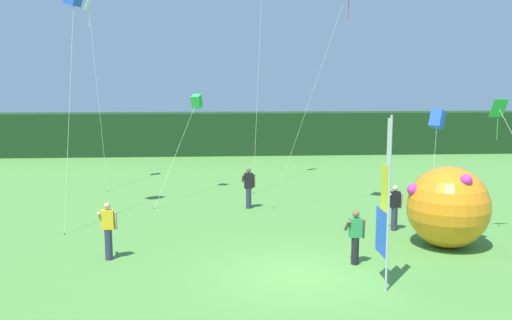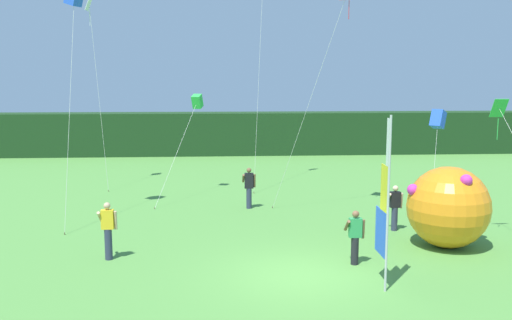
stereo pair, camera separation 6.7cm
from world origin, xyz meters
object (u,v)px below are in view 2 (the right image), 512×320
object	(u,v)px
person_far_left	(249,187)
person_far_right	(108,229)
person_mid_field	(355,236)
kite_blue_box_5	(438,119)
inflatable_balloon	(448,207)
person_near_banner	(395,207)
banner_flag	(384,206)
kite_white_diamond_6	(90,17)
kite_green_box_2	(197,102)
kite_green_diamond_4	(503,118)

from	to	relation	value
person_far_left	person_far_right	size ratio (longest dim) A/B	0.98
person_mid_field	kite_blue_box_5	xyz separation A→B (m)	(5.96, 9.19, 2.68)
person_mid_field	inflatable_balloon	distance (m)	3.68
person_near_banner	inflatable_balloon	bearing A→B (deg)	-62.24
person_far_right	inflatable_balloon	size ratio (longest dim) A/B	0.64
person_near_banner	kite_blue_box_5	bearing A→B (deg)	57.03
banner_flag	kite_white_diamond_6	bearing A→B (deg)	125.95
kite_white_diamond_6	person_mid_field	bearing A→B (deg)	-51.02
person_far_left	kite_white_diamond_6	world-z (taller)	kite_white_diamond_6
banner_flag	kite_blue_box_5	distance (m)	12.45
person_near_banner	person_far_left	world-z (taller)	person_far_left
inflatable_balloon	kite_green_box_2	xyz separation A→B (m)	(-8.24, 9.38, 2.96)
person_far_right	kite_green_diamond_4	world-z (taller)	kite_green_diamond_4
person_far_left	kite_blue_box_5	xyz separation A→B (m)	(8.64, 1.95, 2.61)
banner_flag	inflatable_balloon	distance (m)	4.56
person_near_banner	person_far_left	distance (m)	6.20
person_far_left	kite_green_diamond_4	world-z (taller)	kite_green_diamond_4
person_far_right	inflatable_balloon	xyz separation A→B (m)	(10.52, 0.58, 0.38)
banner_flag	person_far_left	xyz separation A→B (m)	(-2.95, 9.04, -1.22)
person_far_left	kite_green_box_2	bearing A→B (deg)	121.60
kite_green_box_2	inflatable_balloon	bearing A→B (deg)	-48.68
person_mid_field	inflatable_balloon	xyz separation A→B (m)	(3.34, 1.48, 0.46)
person_mid_field	person_far_left	size ratio (longest dim) A/B	0.93
person_mid_field	inflatable_balloon	world-z (taller)	inflatable_balloon
person_mid_field	kite_white_diamond_6	world-z (taller)	kite_white_diamond_6
kite_green_box_2	kite_white_diamond_6	distance (m)	6.59
kite_green_box_2	kite_white_diamond_6	world-z (taller)	kite_white_diamond_6
kite_green_box_2	person_mid_field	bearing A→B (deg)	-65.69
inflatable_balloon	kite_blue_box_5	xyz separation A→B (m)	(2.62, 7.71, 2.22)
inflatable_balloon	kite_green_box_2	size ratio (longest dim) A/B	0.58
kite_green_box_2	kite_green_diamond_4	size ratio (longest dim) A/B	0.99
person_far_right	kite_white_diamond_6	bearing A→B (deg)	103.67
person_far_left	kite_white_diamond_6	distance (m)	11.50
kite_white_diamond_6	inflatable_balloon	bearing A→B (deg)	-39.15
inflatable_balloon	person_far_left	bearing A→B (deg)	136.26
person_far_left	kite_green_diamond_4	size ratio (longest dim) A/B	0.36
person_mid_field	kite_green_box_2	bearing A→B (deg)	114.31
person_mid_field	kite_white_diamond_6	distance (m)	17.46
person_mid_field	person_far_left	bearing A→B (deg)	110.31
kite_green_diamond_4	kite_green_box_2	bearing A→B (deg)	139.65
person_near_banner	person_mid_field	size ratio (longest dim) A/B	1.02
kite_blue_box_5	person_mid_field	bearing A→B (deg)	-122.97
person_near_banner	kite_white_diamond_6	size ratio (longest dim) A/B	0.17
person_far_right	inflatable_balloon	bearing A→B (deg)	3.13
person_far_right	kite_green_diamond_4	size ratio (longest dim) A/B	0.37
kite_blue_box_5	kite_white_diamond_6	world-z (taller)	kite_white_diamond_6
kite_green_diamond_4	banner_flag	bearing A→B (deg)	-141.74
kite_green_box_2	kite_blue_box_5	distance (m)	11.02
inflatable_balloon	kite_blue_box_5	distance (m)	8.44
person_far_left	kite_white_diamond_6	size ratio (longest dim) A/B	0.18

